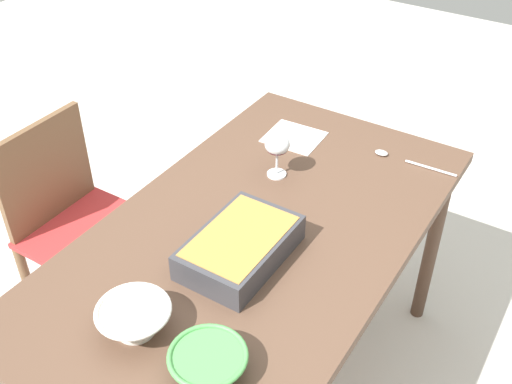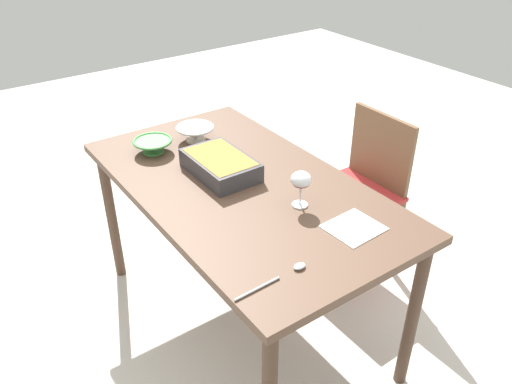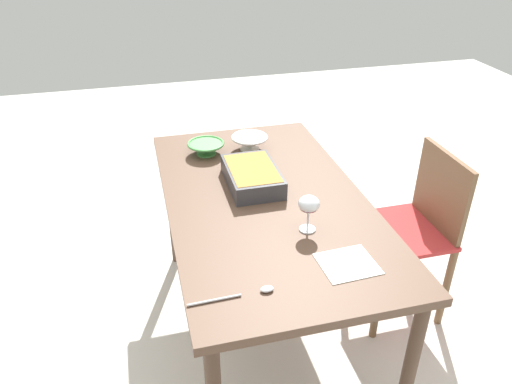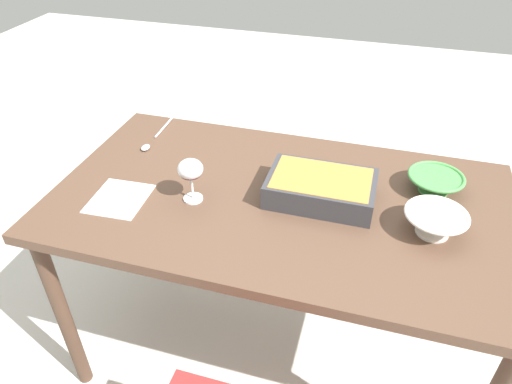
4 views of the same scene
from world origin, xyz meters
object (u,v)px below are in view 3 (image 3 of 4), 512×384
at_px(chair, 414,226).
at_px(casserole_dish, 252,175).
at_px(napkin, 348,264).
at_px(mixing_bowl, 206,147).
at_px(dining_table, 265,213).
at_px(serving_spoon, 248,293).
at_px(small_bowl, 250,142).
at_px(wine_glass, 309,206).

distance_m(chair, casserole_dish, 0.86).
bearing_deg(napkin, mixing_bowl, -161.23).
relative_size(dining_table, casserole_dish, 4.38).
bearing_deg(serving_spoon, small_bowl, 165.90).
distance_m(dining_table, mixing_bowl, 0.51).
xyz_separation_m(casserole_dish, small_bowl, (-0.34, 0.07, -0.00)).
distance_m(casserole_dish, serving_spoon, 0.70).
relative_size(casserole_dish, mixing_bowl, 1.86).
bearing_deg(small_bowl, mixing_bowl, -91.42).
distance_m(chair, wine_glass, 0.83).
relative_size(wine_glass, small_bowl, 0.81).
height_order(small_bowl, serving_spoon, small_bowl).
xyz_separation_m(dining_table, wine_glass, (0.26, 0.09, 0.18)).
height_order(casserole_dish, napkin, casserole_dish).
xyz_separation_m(wine_glass, napkin, (0.23, 0.06, -0.10)).
height_order(serving_spoon, napkin, serving_spoon).
height_order(wine_glass, serving_spoon, wine_glass).
bearing_deg(dining_table, napkin, 17.51).
height_order(chair, small_bowl, chair).
bearing_deg(small_bowl, serving_spoon, -14.10).
relative_size(chair, napkin, 4.53).
height_order(chair, serving_spoon, chair).
height_order(casserole_dish, serving_spoon, casserole_dish).
xyz_separation_m(chair, wine_glass, (0.29, -0.67, 0.40)).
bearing_deg(small_bowl, dining_table, -5.69).
bearing_deg(casserole_dish, mixing_bowl, -157.29).
height_order(wine_glass, casserole_dish, wine_glass).
distance_m(mixing_bowl, serving_spoon, 1.02).
bearing_deg(chair, small_bowl, -121.36).
distance_m(serving_spoon, napkin, 0.37).
bearing_deg(casserole_dish, napkin, 16.46).
bearing_deg(small_bowl, chair, 58.64).
xyz_separation_m(chair, napkin, (0.52, -0.60, 0.29)).
relative_size(dining_table, chair, 1.71).
xyz_separation_m(dining_table, napkin, (0.49, 0.15, 0.08)).
distance_m(dining_table, wine_glass, 0.33).
bearing_deg(small_bowl, casserole_dish, -11.92).
distance_m(chair, napkin, 0.85).
distance_m(wine_glass, serving_spoon, 0.43).
distance_m(wine_glass, mixing_bowl, 0.78).
xyz_separation_m(mixing_bowl, small_bowl, (0.01, 0.22, 0.01)).
bearing_deg(dining_table, small_bowl, 174.31).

